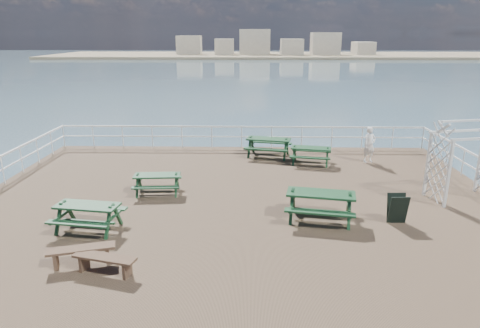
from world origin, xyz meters
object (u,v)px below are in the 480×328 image
Objects in this scene: picnic_table_a at (157,180)px; person at (369,145)px; picnic_table_d at (88,211)px; trellis_arbor at (465,165)px; picnic_table_e at (321,200)px; flat_bench_near at (82,252)px; flat_bench_far at (105,261)px; picnic_table_b at (268,143)px; picnic_table_c at (311,152)px.

person reaches higher than picnic_table_a.
trellis_arbor is at bearing 20.81° from picnic_table_d.
picnic_table_e is at bearing 15.37° from picnic_table_d.
flat_bench_near is 0.59× the size of trellis_arbor.
person is (8.60, 9.32, 0.45)m from flat_bench_far.
picnic_table_b is at bearing 45.65° from picnic_table_a.
picnic_table_b reaches higher than flat_bench_far.
trellis_arbor reaches higher than picnic_table_c.
trellis_arbor is at bearing -25.99° from picnic_table_b.
picnic_table_a is 1.08× the size of person.
picnic_table_b is 7.08m from picnic_table_e.
picnic_table_c is 5.87m from picnic_table_e.
flat_bench_far is (-5.52, -3.18, -0.30)m from picnic_table_e.
trellis_arbor reaches higher than picnic_table_b.
picnic_table_e is at bearing 44.67° from flat_bench_far.
trellis_arbor is at bearing 39.91° from flat_bench_far.
picnic_table_a is 6.97m from picnic_table_c.
picnic_table_d is at bearing -179.77° from trellis_arbor.
flat_bench_near is (0.54, -1.94, -0.22)m from picnic_table_d.
picnic_table_e is at bearing -136.12° from person.
trellis_arbor reaches higher than person.
picnic_table_d is at bearing -111.85° from picnic_table_b.
picnic_table_b reaches higher than picnic_table_a.
picnic_table_d reaches higher than flat_bench_far.
picnic_table_d reaches higher than picnic_table_c.
picnic_table_a is 1.03× the size of flat_bench_near.
person is at bearing 27.43° from flat_bench_near.
trellis_arbor is (4.56, -4.05, 0.70)m from picnic_table_c.
picnic_table_c is 0.70× the size of trellis_arbor.
picnic_table_d is 1.21× the size of flat_bench_near.
picnic_table_e reaches higher than flat_bench_far.
trellis_arbor is at bearing 30.11° from picnic_table_e.
picnic_table_c is 10.95m from flat_bench_near.
flat_bench_far is at bearing -167.24° from trellis_arbor.
picnic_table_a is 5.31m from flat_bench_far.
picnic_table_e is 1.45× the size of person.
person is (2.57, 0.29, 0.26)m from picnic_table_c.
flat_bench_near is at bearing -103.69° from picnic_table_a.
flat_bench_far is at bearing -53.90° from picnic_table_d.
picnic_table_a is 1.07× the size of flat_bench_far.
flat_bench_near is (-6.22, -2.80, -0.29)m from picnic_table_e.
picnic_table_a is 0.61× the size of trellis_arbor.
picnic_table_c is at bearing 166.99° from person.
picnic_table_a is at bearing -174.10° from person.
person is at bearing 17.97° from picnic_table_c.
picnic_table_e is 5.41m from trellis_arbor.
picnic_table_d is at bearing -162.22° from picnic_table_e.
picnic_table_c is at bearing -18.99° from picnic_table_b.
person reaches higher than picnic_table_d.
person is (4.35, -0.83, 0.17)m from picnic_table_b.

